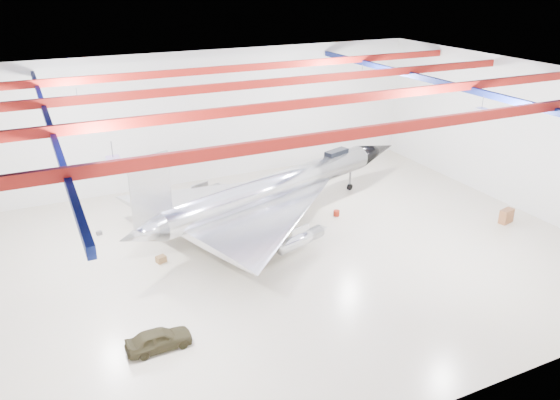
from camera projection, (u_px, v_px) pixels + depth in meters
floor at (274, 255)px, 35.09m from camera, size 40.00×40.00×0.00m
wall_back at (198, 118)px, 45.43m from camera, size 40.00×0.00×40.00m
wall_right at (515, 135)px, 40.87m from camera, size 0.00×30.00×30.00m
ceiling at (273, 83)px, 30.81m from camera, size 40.00×40.00×0.00m
ceiling_structure at (273, 95)px, 31.08m from camera, size 39.50×29.50×1.08m
jet_aircraft at (275, 190)px, 38.97m from camera, size 25.79×19.27×7.26m
jeep at (159, 339)px, 26.18m from camera, size 3.20×1.34×1.08m
desk at (506, 216)px, 39.35m from camera, size 1.23×0.81×1.03m
crate_ply at (161, 259)px, 34.11m from camera, size 0.69×0.61×0.41m
toolbox_red at (222, 205)px, 42.10m from camera, size 0.54×0.47×0.33m
parts_bin at (265, 208)px, 41.49m from camera, size 0.61×0.51×0.39m
crate_small at (99, 233)px, 37.68m from camera, size 0.41×0.35×0.25m
tool_chest at (336, 213)px, 40.58m from camera, size 0.48×0.48×0.42m
spares_box at (273, 189)px, 45.11m from camera, size 0.46×0.46×0.40m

